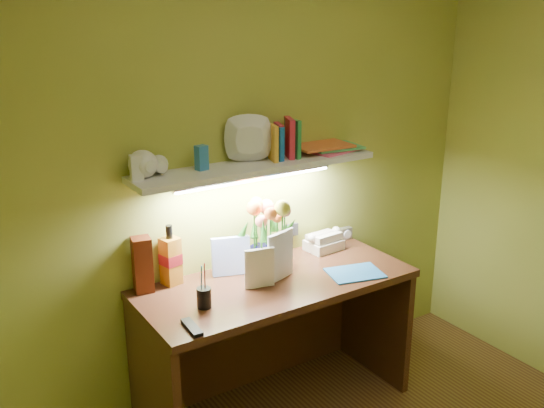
# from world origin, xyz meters

# --- Properties ---
(desk) EXTENTS (1.40, 0.60, 0.75)m
(desk) POSITION_xyz_m (0.00, 1.20, 0.38)
(desk) COLOR #361E0E
(desk) RESTS_ON ground
(flower_bouquet) EXTENTS (0.26, 0.26, 0.38)m
(flower_bouquet) POSITION_xyz_m (0.05, 1.34, 0.94)
(flower_bouquet) COLOR black
(flower_bouquet) RESTS_ON desk
(telephone) EXTENTS (0.20, 0.16, 0.12)m
(telephone) POSITION_xyz_m (0.45, 1.39, 0.81)
(telephone) COLOR white
(telephone) RESTS_ON desk
(desk_clock) EXTENTS (0.07, 0.04, 0.07)m
(desk_clock) POSITION_xyz_m (0.65, 1.45, 0.79)
(desk_clock) COLOR #BBBABF
(desk_clock) RESTS_ON desk
(whisky_bottle) EXTENTS (0.10, 0.10, 0.31)m
(whisky_bottle) POSITION_xyz_m (-0.46, 1.45, 0.90)
(whisky_bottle) COLOR #B9721A
(whisky_bottle) RESTS_ON desk
(whisky_box) EXTENTS (0.10, 0.10, 0.27)m
(whisky_box) POSITION_xyz_m (-0.60, 1.45, 0.89)
(whisky_box) COLOR #5B210C
(whisky_box) RESTS_ON desk
(pen_cup) EXTENTS (0.09, 0.09, 0.16)m
(pen_cup) POSITION_xyz_m (-0.43, 1.14, 0.83)
(pen_cup) COLOR black
(pen_cup) RESTS_ON desk
(art_card) EXTENTS (0.20, 0.10, 0.20)m
(art_card) POSITION_xyz_m (-0.15, 1.39, 0.85)
(art_card) COLOR white
(art_card) RESTS_ON desk
(tv_remote) EXTENTS (0.05, 0.16, 0.02)m
(tv_remote) POSITION_xyz_m (-0.57, 0.99, 0.76)
(tv_remote) COLOR black
(tv_remote) RESTS_ON desk
(blue_folder) EXTENTS (0.31, 0.26, 0.01)m
(blue_folder) POSITION_xyz_m (0.38, 1.05, 0.75)
(blue_folder) COLOR #2B73B7
(blue_folder) RESTS_ON desk
(desk_book_a) EXTENTS (0.15, 0.06, 0.20)m
(desk_book_a) POSITION_xyz_m (-0.19, 1.19, 0.85)
(desk_book_a) COLOR white
(desk_book_a) RESTS_ON desk
(desk_book_b) EXTENTS (0.18, 0.07, 0.25)m
(desk_book_b) POSITION_xyz_m (-0.06, 1.18, 0.88)
(desk_book_b) COLOR white
(desk_book_b) RESTS_ON desk
(wall_shelf) EXTENTS (1.30, 0.31, 0.23)m
(wall_shelf) POSITION_xyz_m (-0.00, 1.38, 1.33)
(wall_shelf) COLOR white
(wall_shelf) RESTS_ON ground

